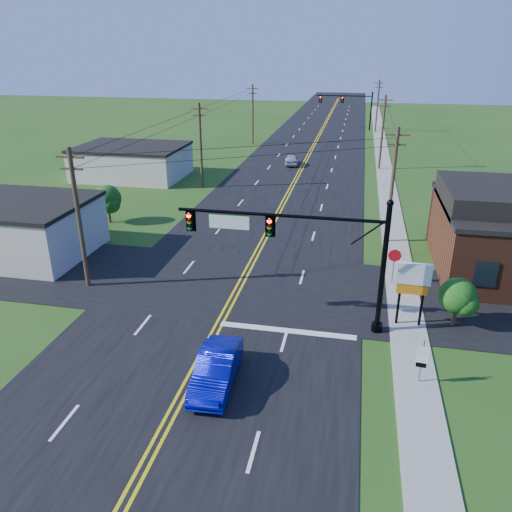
% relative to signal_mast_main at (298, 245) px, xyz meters
% --- Properties ---
extents(ground, '(260.00, 260.00, 0.00)m').
position_rel_signal_mast_main_xyz_m(ground, '(-4.34, -8.00, -4.75)').
color(ground, '#1F4814').
rests_on(ground, ground).
extents(road_main, '(16.00, 220.00, 0.04)m').
position_rel_signal_mast_main_xyz_m(road_main, '(-4.34, 42.00, -4.73)').
color(road_main, black).
rests_on(road_main, ground).
extents(road_cross, '(70.00, 10.00, 0.04)m').
position_rel_signal_mast_main_xyz_m(road_cross, '(-4.34, 4.00, -4.73)').
color(road_cross, black).
rests_on(road_cross, ground).
extents(sidewalk, '(2.00, 160.00, 0.08)m').
position_rel_signal_mast_main_xyz_m(sidewalk, '(6.16, 32.00, -4.71)').
color(sidewalk, gray).
rests_on(sidewalk, ground).
extents(signal_mast_main, '(11.30, 0.60, 7.48)m').
position_rel_signal_mast_main_xyz_m(signal_mast_main, '(0.00, 0.00, 0.00)').
color(signal_mast_main, black).
rests_on(signal_mast_main, ground).
extents(signal_mast_far, '(10.98, 0.60, 7.48)m').
position_rel_signal_mast_main_xyz_m(signal_mast_far, '(0.10, 72.00, -0.20)').
color(signal_mast_far, black).
rests_on(signal_mast_far, ground).
extents(cream_bldg_near, '(10.20, 8.20, 4.10)m').
position_rel_signal_mast_main_xyz_m(cream_bldg_near, '(-21.34, 6.00, -2.69)').
color(cream_bldg_near, beige).
rests_on(cream_bldg_near, ground).
extents(cream_bldg_far, '(12.20, 9.20, 3.70)m').
position_rel_signal_mast_main_xyz_m(cream_bldg_far, '(-23.34, 30.00, -2.89)').
color(cream_bldg_far, beige).
rests_on(cream_bldg_far, ground).
extents(utility_pole_left_a, '(1.80, 0.28, 9.00)m').
position_rel_signal_mast_main_xyz_m(utility_pole_left_a, '(-13.84, 2.00, -0.03)').
color(utility_pole_left_a, '#3B2A1A').
rests_on(utility_pole_left_a, ground).
extents(utility_pole_left_b, '(1.80, 0.28, 9.00)m').
position_rel_signal_mast_main_xyz_m(utility_pole_left_b, '(-13.84, 27.00, -0.03)').
color(utility_pole_left_b, '#3B2A1A').
rests_on(utility_pole_left_b, ground).
extents(utility_pole_left_c, '(1.80, 0.28, 9.00)m').
position_rel_signal_mast_main_xyz_m(utility_pole_left_c, '(-13.84, 54.00, -0.03)').
color(utility_pole_left_c, '#3B2A1A').
rests_on(utility_pole_left_c, ground).
extents(utility_pole_right_a, '(1.80, 0.28, 9.00)m').
position_rel_signal_mast_main_xyz_m(utility_pole_right_a, '(5.46, 14.00, -0.03)').
color(utility_pole_right_a, '#3B2A1A').
rests_on(utility_pole_right_a, ground).
extents(utility_pole_right_b, '(1.80, 0.28, 9.00)m').
position_rel_signal_mast_main_xyz_m(utility_pole_right_b, '(5.46, 40.00, -0.03)').
color(utility_pole_right_b, '#3B2A1A').
rests_on(utility_pole_right_b, ground).
extents(utility_pole_right_c, '(1.80, 0.28, 9.00)m').
position_rel_signal_mast_main_xyz_m(utility_pole_right_c, '(5.46, 70.00, -0.03)').
color(utility_pole_right_c, '#3B2A1A').
rests_on(utility_pole_right_c, ground).
extents(tree_right_back, '(3.00, 3.00, 4.10)m').
position_rel_signal_mast_main_xyz_m(tree_right_back, '(11.66, 18.00, -2.15)').
color(tree_right_back, '#3B2A1A').
rests_on(tree_right_back, ground).
extents(shrub_corner, '(2.00, 2.00, 2.86)m').
position_rel_signal_mast_main_xyz_m(shrub_corner, '(8.66, 1.50, -2.90)').
color(shrub_corner, '#3B2A1A').
rests_on(shrub_corner, ground).
extents(tree_left, '(2.40, 2.40, 3.37)m').
position_rel_signal_mast_main_xyz_m(tree_left, '(-18.34, 14.00, -2.59)').
color(tree_left, '#3B2A1A').
rests_on(tree_left, ground).
extents(blue_car, '(1.89, 4.85, 1.57)m').
position_rel_signal_mast_main_xyz_m(blue_car, '(-2.86, -6.22, -3.96)').
color(blue_car, '#070A97').
rests_on(blue_car, ground).
extents(distant_car, '(2.16, 4.26, 1.39)m').
position_rel_signal_mast_main_xyz_m(distant_car, '(-5.73, 40.01, -4.05)').
color(distant_car, silver).
rests_on(distant_car, ground).
extents(route_sign, '(0.57, 0.12, 2.28)m').
position_rel_signal_mast_main_xyz_m(route_sign, '(6.29, -4.26, -3.42)').
color(route_sign, slate).
rests_on(route_sign, ground).
extents(stop_sign, '(0.87, 0.09, 2.44)m').
position_rel_signal_mast_main_xyz_m(stop_sign, '(5.55, 6.28, -3.00)').
color(stop_sign, slate).
rests_on(stop_sign, ground).
extents(pylon_sign, '(1.84, 0.28, 3.77)m').
position_rel_signal_mast_main_xyz_m(pylon_sign, '(6.16, 1.00, -2.00)').
color(pylon_sign, black).
rests_on(pylon_sign, ground).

